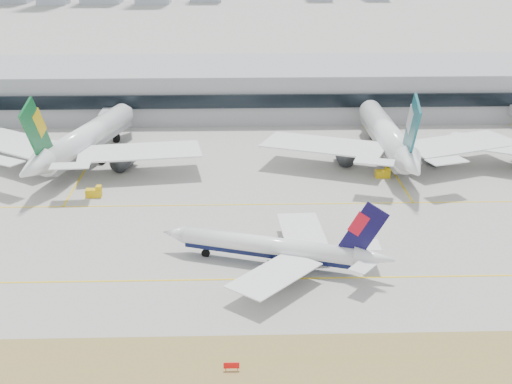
{
  "coord_description": "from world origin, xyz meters",
  "views": [
    {
      "loc": [
        -3.43,
        -115.32,
        58.06
      ],
      "look_at": [
        0.65,
        18.0,
        7.5
      ],
      "focal_mm": 50.0,
      "sensor_mm": 36.0,
      "label": 1
    }
  ],
  "objects_px": {
    "taxiing_airliner": "(276,248)",
    "widebody_cathay": "(388,138)",
    "widebody_eva": "(84,141)",
    "terminal": "(245,87)"
  },
  "relations": [
    {
      "from": "widebody_eva",
      "to": "taxiing_airliner",
      "type": "bearing_deg",
      "value": -128.65
    },
    {
      "from": "widebody_eva",
      "to": "widebody_cathay",
      "type": "relative_size",
      "value": 0.95
    },
    {
      "from": "taxiing_airliner",
      "to": "widebody_cathay",
      "type": "xyz_separation_m",
      "value": [
        32.18,
        59.26,
        2.83
      ]
    },
    {
      "from": "widebody_eva",
      "to": "terminal",
      "type": "relative_size",
      "value": 0.23
    },
    {
      "from": "taxiing_airliner",
      "to": "terminal",
      "type": "bearing_deg",
      "value": -68.97
    },
    {
      "from": "taxiing_airliner",
      "to": "widebody_cathay",
      "type": "bearing_deg",
      "value": -99.31
    },
    {
      "from": "widebody_eva",
      "to": "terminal",
      "type": "height_order",
      "value": "widebody_eva"
    },
    {
      "from": "taxiing_airliner",
      "to": "widebody_cathay",
      "type": "height_order",
      "value": "widebody_cathay"
    },
    {
      "from": "widebody_cathay",
      "to": "terminal",
      "type": "bearing_deg",
      "value": 32.99
    },
    {
      "from": "widebody_eva",
      "to": "widebody_cathay",
      "type": "bearing_deg",
      "value": -76.15
    }
  ]
}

